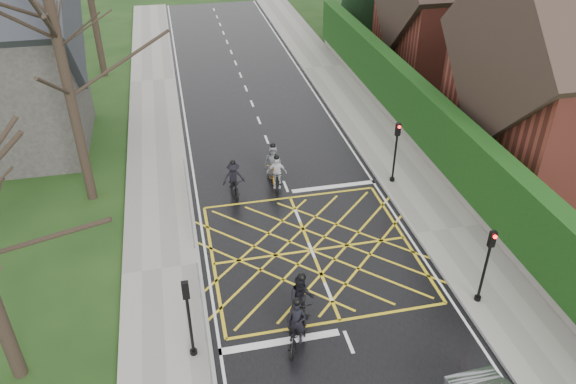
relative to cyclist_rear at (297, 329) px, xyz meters
name	(u,v)px	position (x,y,z in m)	size (l,w,h in m)	color
ground	(312,250)	(1.70, 4.63, -0.62)	(120.00, 120.00, 0.00)	black
road	(312,250)	(1.70, 4.63, -0.62)	(9.00, 80.00, 0.01)	black
sidewalk_right	(448,230)	(7.70, 4.63, -0.55)	(3.00, 80.00, 0.15)	gray
sidewalk_left	(162,270)	(-4.30, 4.63, -0.55)	(3.00, 80.00, 0.15)	gray
stone_wall	(428,154)	(9.45, 10.63, -0.27)	(0.50, 38.00, 0.70)	slate
hedge	(433,123)	(9.45, 10.63, 1.48)	(0.90, 38.00, 2.80)	#0E330E
house_far	(458,7)	(16.45, 22.63, 3.74)	(9.80, 8.80, 10.30)	maroon
tree_near	(55,28)	(-7.30, 10.63, 7.29)	(9.24, 9.24, 11.44)	black
railing_south	(203,315)	(-2.95, 1.13, 0.16)	(0.05, 5.04, 1.03)	slate
railing_north	(188,195)	(-2.95, 8.63, 0.16)	(0.05, 6.04, 1.03)	slate
traffic_light_ne	(395,153)	(6.80, 8.83, 1.04)	(0.24, 0.31, 3.21)	black
traffic_light_se	(485,268)	(6.80, 0.43, 1.04)	(0.24, 0.31, 3.21)	black
traffic_light_sw	(189,320)	(-3.40, 0.13, 1.04)	(0.24, 0.31, 3.21)	black
cyclist_rear	(297,329)	(0.00, 0.00, 0.00)	(1.45, 2.08, 1.92)	black
cyclist_back	(302,303)	(0.39, 0.98, 0.15)	(1.00, 2.11, 2.06)	black
cyclist_mid	(234,181)	(-0.78, 9.60, 0.02)	(1.08, 1.85, 1.75)	black
cyclist_front	(277,176)	(1.27, 9.62, 0.03)	(1.01, 1.83, 1.77)	black
cyclist_lead	(273,166)	(1.30, 10.63, 0.02)	(0.99, 1.99, 1.85)	#C17A17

